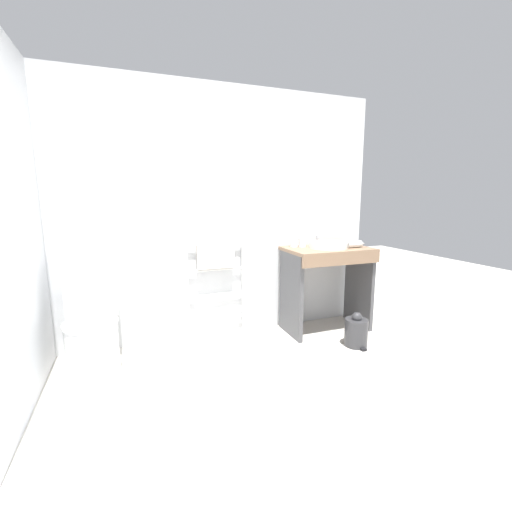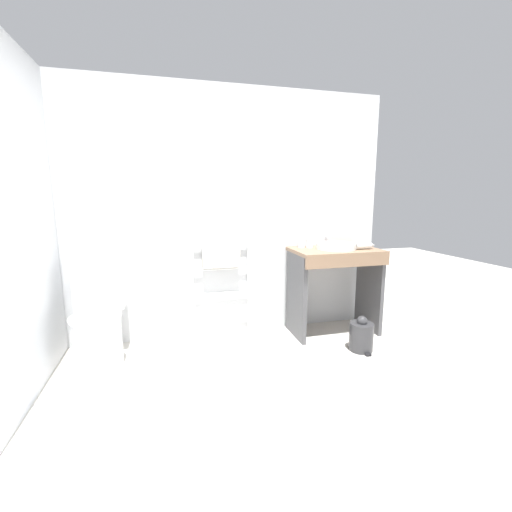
{
  "view_description": "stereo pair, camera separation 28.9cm",
  "coord_description": "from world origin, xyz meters",
  "px_view_note": "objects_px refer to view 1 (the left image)",
  "views": [
    {
      "loc": [
        -0.87,
        -1.9,
        1.42
      ],
      "look_at": [
        0.13,
        0.77,
        0.92
      ],
      "focal_mm": 24.0,
      "sensor_mm": 36.0,
      "label": 1
    },
    {
      "loc": [
        -0.6,
        -1.99,
        1.42
      ],
      "look_at": [
        0.13,
        0.77,
        0.92
      ],
      "focal_mm": 24.0,
      "sensor_mm": 36.0,
      "label": 2
    }
  ],
  "objects_px": {
    "towel_radiator": "(216,268)",
    "hair_dryer": "(354,244)",
    "toilet": "(92,333)",
    "trash_bin": "(356,331)",
    "cup_near_wall": "(294,242)",
    "cup_near_edge": "(302,243)",
    "sink_basin": "(328,245)"
  },
  "relations": [
    {
      "from": "cup_near_wall",
      "to": "toilet",
      "type": "bearing_deg",
      "value": -171.52
    },
    {
      "from": "sink_basin",
      "to": "cup_near_edge",
      "type": "height_order",
      "value": "cup_near_edge"
    },
    {
      "from": "toilet",
      "to": "cup_near_edge",
      "type": "xyz_separation_m",
      "value": [
        2.03,
        0.25,
        0.61
      ]
    },
    {
      "from": "cup_near_edge",
      "to": "hair_dryer",
      "type": "xyz_separation_m",
      "value": [
        0.49,
        -0.21,
        -0.01
      ]
    },
    {
      "from": "trash_bin",
      "to": "cup_near_wall",
      "type": "bearing_deg",
      "value": 118.8
    },
    {
      "from": "sink_basin",
      "to": "trash_bin",
      "type": "bearing_deg",
      "value": -83.06
    },
    {
      "from": "towel_radiator",
      "to": "cup_near_edge",
      "type": "height_order",
      "value": "towel_radiator"
    },
    {
      "from": "sink_basin",
      "to": "cup_near_wall",
      "type": "relative_size",
      "value": 3.99
    },
    {
      "from": "cup_near_wall",
      "to": "towel_radiator",
      "type": "bearing_deg",
      "value": 176.13
    },
    {
      "from": "toilet",
      "to": "cup_near_wall",
      "type": "relative_size",
      "value": 8.0
    },
    {
      "from": "toilet",
      "to": "hair_dryer",
      "type": "distance_m",
      "value": 2.59
    },
    {
      "from": "towel_radiator",
      "to": "cup_near_wall",
      "type": "bearing_deg",
      "value": -3.87
    },
    {
      "from": "towel_radiator",
      "to": "sink_basin",
      "type": "height_order",
      "value": "towel_radiator"
    },
    {
      "from": "towel_radiator",
      "to": "cup_near_edge",
      "type": "bearing_deg",
      "value": -5.94
    },
    {
      "from": "cup_near_wall",
      "to": "cup_near_edge",
      "type": "bearing_deg",
      "value": -26.64
    },
    {
      "from": "trash_bin",
      "to": "cup_near_edge",
      "type": "bearing_deg",
      "value": 114.61
    },
    {
      "from": "hair_dryer",
      "to": "cup_near_edge",
      "type": "bearing_deg",
      "value": 156.68
    },
    {
      "from": "toilet",
      "to": "sink_basin",
      "type": "xyz_separation_m",
      "value": [
        2.25,
        0.1,
        0.59
      ]
    },
    {
      "from": "trash_bin",
      "to": "towel_radiator",
      "type": "bearing_deg",
      "value": 149.53
    },
    {
      "from": "hair_dryer",
      "to": "trash_bin",
      "type": "distance_m",
      "value": 0.9
    },
    {
      "from": "toilet",
      "to": "towel_radiator",
      "type": "xyz_separation_m",
      "value": [
        1.12,
        0.35,
        0.39
      ]
    },
    {
      "from": "toilet",
      "to": "trash_bin",
      "type": "xyz_separation_m",
      "value": [
        2.3,
        -0.35,
        -0.19
      ]
    },
    {
      "from": "sink_basin",
      "to": "cup_near_wall",
      "type": "bearing_deg",
      "value": 147.76
    },
    {
      "from": "toilet",
      "to": "towel_radiator",
      "type": "bearing_deg",
      "value": 17.26
    },
    {
      "from": "cup_near_edge",
      "to": "hair_dryer",
      "type": "distance_m",
      "value": 0.53
    },
    {
      "from": "cup_near_wall",
      "to": "cup_near_edge",
      "type": "distance_m",
      "value": 0.09
    },
    {
      "from": "toilet",
      "to": "trash_bin",
      "type": "distance_m",
      "value": 2.34
    },
    {
      "from": "cup_near_edge",
      "to": "trash_bin",
      "type": "bearing_deg",
      "value": -65.39
    },
    {
      "from": "cup_near_edge",
      "to": "trash_bin",
      "type": "relative_size",
      "value": 0.28
    },
    {
      "from": "towel_radiator",
      "to": "hair_dryer",
      "type": "xyz_separation_m",
      "value": [
        1.4,
        -0.31,
        0.21
      ]
    },
    {
      "from": "cup_near_wall",
      "to": "trash_bin",
      "type": "height_order",
      "value": "cup_near_wall"
    },
    {
      "from": "toilet",
      "to": "sink_basin",
      "type": "bearing_deg",
      "value": 2.63
    }
  ]
}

